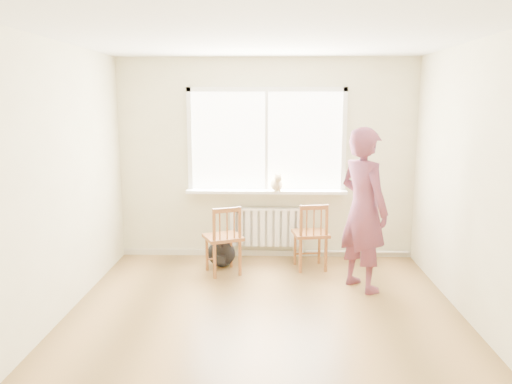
# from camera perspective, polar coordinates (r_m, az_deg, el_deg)

# --- Properties ---
(floor) EXTENTS (4.50, 4.50, 0.00)m
(floor) POSITION_cam_1_polar(r_m,az_deg,el_deg) (4.94, 0.88, -15.12)
(floor) COLOR #A57943
(floor) RESTS_ON ground
(ceiling) EXTENTS (4.50, 4.50, 0.00)m
(ceiling) POSITION_cam_1_polar(r_m,az_deg,el_deg) (4.50, 0.98, 17.68)
(ceiling) COLOR white
(ceiling) RESTS_ON back_wall
(back_wall) EXTENTS (4.00, 0.01, 2.70)m
(back_wall) POSITION_cam_1_polar(r_m,az_deg,el_deg) (6.76, 1.20, 3.74)
(back_wall) COLOR beige
(back_wall) RESTS_ON ground
(window) EXTENTS (2.12, 0.05, 1.42)m
(window) POSITION_cam_1_polar(r_m,az_deg,el_deg) (6.71, 1.21, 6.37)
(window) COLOR white
(window) RESTS_ON back_wall
(windowsill) EXTENTS (2.15, 0.22, 0.04)m
(windowsill) POSITION_cam_1_polar(r_m,az_deg,el_deg) (6.71, 1.18, 0.07)
(windowsill) COLOR white
(windowsill) RESTS_ON back_wall
(radiator) EXTENTS (1.00, 0.12, 0.55)m
(radiator) POSITION_cam_1_polar(r_m,az_deg,el_deg) (6.83, 1.17, -3.96)
(radiator) COLOR white
(radiator) RESTS_ON back_wall
(heating_pipe) EXTENTS (1.40, 0.04, 0.04)m
(heating_pipe) POSITION_cam_1_polar(r_m,az_deg,el_deg) (7.06, 11.43, -6.72)
(heating_pipe) COLOR silver
(heating_pipe) RESTS_ON back_wall
(baseboard) EXTENTS (4.00, 0.03, 0.08)m
(baseboard) POSITION_cam_1_polar(r_m,az_deg,el_deg) (7.02, 1.16, -6.97)
(baseboard) COLOR beige
(baseboard) RESTS_ON ground
(chair_left) EXTENTS (0.56, 0.55, 0.87)m
(chair_left) POSITION_cam_1_polar(r_m,az_deg,el_deg) (6.19, -3.65, -5.49)
(chair_left) COLOR #97602C
(chair_left) RESTS_ON floor
(chair_right) EXTENTS (0.49, 0.47, 0.87)m
(chair_right) POSITION_cam_1_polar(r_m,az_deg,el_deg) (6.39, 6.34, -5.04)
(chair_right) COLOR #97602C
(chair_right) RESTS_ON floor
(person) EXTENTS (0.74, 0.81, 1.85)m
(person) POSITION_cam_1_polar(r_m,az_deg,el_deg) (5.73, 12.18, -1.97)
(person) COLOR #B33B5F
(person) RESTS_ON floor
(cat) EXTENTS (0.20, 0.39, 0.26)m
(cat) POSITION_cam_1_polar(r_m,az_deg,el_deg) (6.61, 2.40, 1.01)
(cat) COLOR beige
(cat) RESTS_ON windowsill
(backpack) EXTENTS (0.41, 0.34, 0.36)m
(backpack) POSITION_cam_1_polar(r_m,az_deg,el_deg) (6.55, -3.97, -6.98)
(backpack) COLOR black
(backpack) RESTS_ON floor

